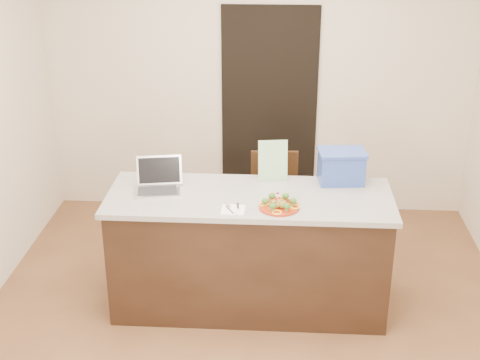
# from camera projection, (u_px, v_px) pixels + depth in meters

# --- Properties ---
(ground) EXTENTS (4.00, 4.00, 0.00)m
(ground) POSITION_uv_depth(u_px,v_px,m) (247.00, 322.00, 4.94)
(ground) COLOR brown
(ground) RESTS_ON ground
(room_shell) EXTENTS (4.00, 4.00, 4.00)m
(room_shell) POSITION_uv_depth(u_px,v_px,m) (248.00, 113.00, 4.29)
(room_shell) COLOR white
(room_shell) RESTS_ON ground
(doorway) EXTENTS (0.90, 0.02, 2.00)m
(doorway) POSITION_uv_depth(u_px,v_px,m) (269.00, 112.00, 6.34)
(doorway) COLOR black
(doorway) RESTS_ON ground
(island) EXTENTS (2.06, 0.76, 0.92)m
(island) POSITION_uv_depth(u_px,v_px,m) (249.00, 251.00, 4.98)
(island) COLOR black
(island) RESTS_ON ground
(plate) EXTENTS (0.28, 0.28, 0.02)m
(plate) POSITION_uv_depth(u_px,v_px,m) (279.00, 207.00, 4.60)
(plate) COLOR maroon
(plate) RESTS_ON island
(meatballs) EXTENTS (0.11, 0.11, 0.04)m
(meatballs) POSITION_uv_depth(u_px,v_px,m) (280.00, 204.00, 4.58)
(meatballs) COLOR brown
(meatballs) RESTS_ON plate
(broccoli) EXTENTS (0.24, 0.22, 0.04)m
(broccoli) POSITION_uv_depth(u_px,v_px,m) (279.00, 201.00, 4.58)
(broccoli) COLOR #244B14
(broccoli) RESTS_ON plate
(pepper_rings) EXTENTS (0.28, 0.28, 0.01)m
(pepper_rings) POSITION_uv_depth(u_px,v_px,m) (279.00, 205.00, 4.60)
(pepper_rings) COLOR yellow
(pepper_rings) RESTS_ON plate
(napkin) EXTENTS (0.16, 0.16, 0.01)m
(napkin) POSITION_uv_depth(u_px,v_px,m) (233.00, 210.00, 4.57)
(napkin) COLOR white
(napkin) RESTS_ON island
(fork) EXTENTS (0.07, 0.15, 0.00)m
(fork) POSITION_uv_depth(u_px,v_px,m) (230.00, 208.00, 4.58)
(fork) COLOR silver
(fork) RESTS_ON napkin
(knife) EXTENTS (0.02, 0.18, 0.01)m
(knife) POSITION_uv_depth(u_px,v_px,m) (237.00, 210.00, 4.55)
(knife) COLOR silver
(knife) RESTS_ON napkin
(yogurt_bottle) EXTENTS (0.03, 0.03, 0.06)m
(yogurt_bottle) POSITION_uv_depth(u_px,v_px,m) (278.00, 197.00, 4.71)
(yogurt_bottle) COLOR white
(yogurt_bottle) RESTS_ON island
(laptop) EXTENTS (0.36, 0.31, 0.23)m
(laptop) POSITION_uv_depth(u_px,v_px,m) (158.00, 181.00, 4.88)
(laptop) COLOR #BDBCC1
(laptop) RESTS_ON island
(leaflet) EXTENTS (0.22, 0.08, 0.31)m
(leaflet) POSITION_uv_depth(u_px,v_px,m) (273.00, 161.00, 4.99)
(leaflet) COLOR silver
(leaflet) RESTS_ON island
(blue_box) EXTENTS (0.37, 0.28, 0.25)m
(blue_box) POSITION_uv_depth(u_px,v_px,m) (341.00, 166.00, 4.97)
(blue_box) COLOR #2A459A
(blue_box) RESTS_ON island
(chair) EXTENTS (0.42, 0.42, 0.91)m
(chair) POSITION_uv_depth(u_px,v_px,m) (274.00, 198.00, 5.70)
(chair) COLOR #341E0F
(chair) RESTS_ON ground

